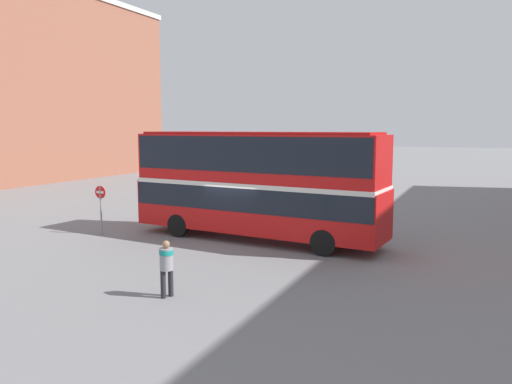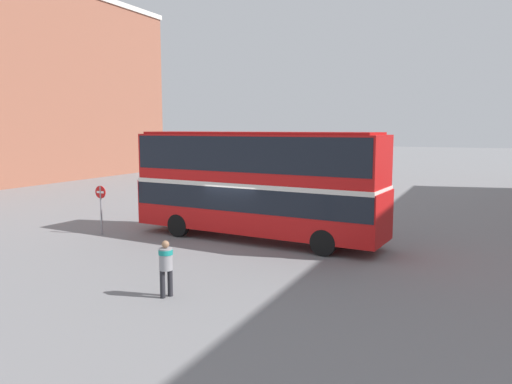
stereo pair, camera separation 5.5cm
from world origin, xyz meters
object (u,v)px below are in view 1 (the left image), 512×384
Objects in this scene: parked_car_kerb_near at (219,196)px; no_entry_sign at (101,202)px; double_decker_bus at (256,179)px; pedestrian_foreground at (167,263)px.

parked_car_kerb_near is 9.14m from no_entry_sign.
double_decker_bus is 5.08× the size of no_entry_sign.
pedestrian_foreground is at bearing -37.79° from no_entry_sign.
no_entry_sign is at bearing -160.20° from double_decker_bus.
no_entry_sign is (-1.33, -9.01, 0.73)m from parked_car_kerb_near.
parked_car_kerb_near is at bearing 81.59° from no_entry_sign.
double_decker_bus reaches higher than parked_car_kerb_near.
pedestrian_foreground is at bearing -78.48° from parked_car_kerb_near.
parked_car_kerb_near is at bearing 133.67° from double_decker_bus.
no_entry_sign is (-7.06, -1.89, -1.21)m from double_decker_bus.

